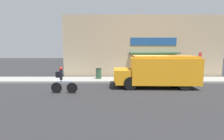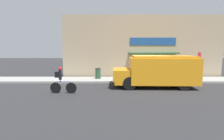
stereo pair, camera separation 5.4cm
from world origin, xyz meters
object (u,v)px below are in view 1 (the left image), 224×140
Objects in this scene: school_bus at (158,71)px; trash_bin at (98,73)px; cyclist at (61,81)px; stop_sign_post at (199,61)px.

school_bus is 5.23m from trash_bin.
cyclist is 0.72× the size of stop_sign_post.
cyclist is (-6.42, -1.72, -0.40)m from school_bus.
cyclist is 11.02m from stop_sign_post.
school_bus is 3.55× the size of cyclist.
school_bus is at bearing 18.08° from cyclist.
stop_sign_post is 8.49m from trash_bin.
trash_bin is (1.93, 4.35, -0.18)m from cyclist.
school_bus is 4.43m from stop_sign_post.
school_bus is at bearing -30.34° from trash_bin.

